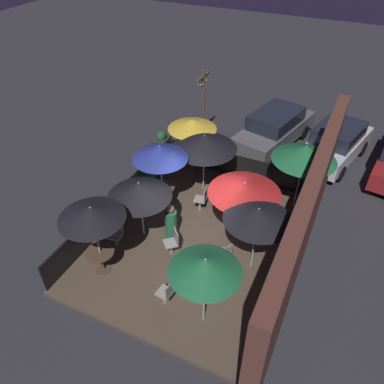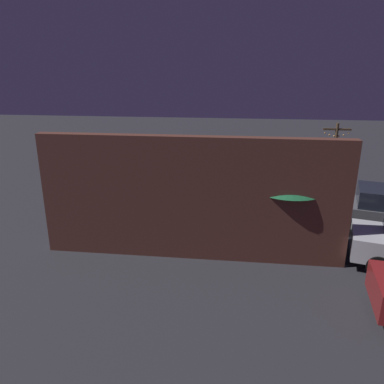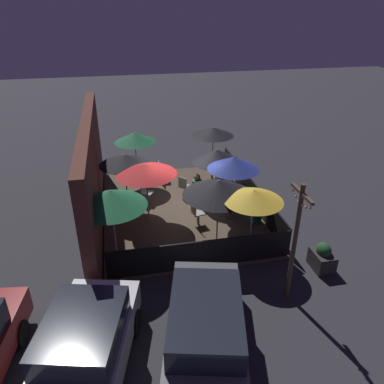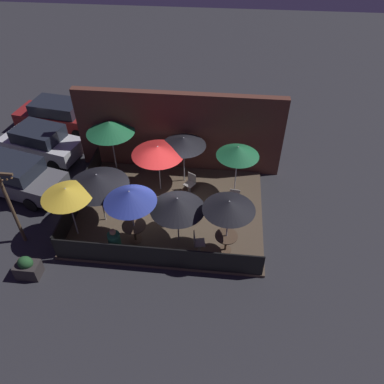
% 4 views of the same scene
% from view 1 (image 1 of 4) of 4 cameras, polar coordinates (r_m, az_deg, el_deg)
% --- Properties ---
extents(ground_plane, '(60.00, 60.00, 0.00)m').
position_cam_1_polar(ground_plane, '(12.23, 0.51, -7.31)').
color(ground_plane, '#2D2D33').
extents(patio_deck, '(7.52, 5.84, 0.12)m').
position_cam_1_polar(patio_deck, '(12.18, 0.51, -7.11)').
color(patio_deck, brown).
rests_on(patio_deck, ground_plane).
extents(building_wall, '(9.12, 0.36, 3.77)m').
position_cam_1_polar(building_wall, '(10.37, 16.61, -5.08)').
color(building_wall, brown).
rests_on(building_wall, ground_plane).
extents(fence_front, '(7.32, 0.05, 0.95)m').
position_cam_1_polar(fence_front, '(12.96, -11.07, -1.43)').
color(fence_front, black).
rests_on(fence_front, patio_deck).
extents(fence_side_left, '(0.05, 5.64, 0.95)m').
position_cam_1_polar(fence_side_left, '(14.52, 6.73, 3.95)').
color(fence_side_left, black).
rests_on(fence_side_left, patio_deck).
extents(patio_umbrella_0, '(1.84, 1.84, 2.42)m').
position_cam_1_polar(patio_umbrella_0, '(12.12, -4.92, 6.11)').
color(patio_umbrella_0, '#B2B2B7').
rests_on(patio_umbrella_0, patio_deck).
extents(patio_umbrella_1, '(1.78, 1.78, 2.42)m').
position_cam_1_polar(patio_umbrella_1, '(9.99, -15.12, -3.07)').
color(patio_umbrella_1, '#B2B2B7').
rests_on(patio_umbrella_1, patio_deck).
extents(patio_umbrella_2, '(1.96, 1.96, 2.10)m').
position_cam_1_polar(patio_umbrella_2, '(11.13, -8.07, 0.40)').
color(patio_umbrella_2, '#B2B2B7').
rests_on(patio_umbrella_2, patio_deck).
extents(patio_umbrella_3, '(1.74, 1.74, 2.32)m').
position_cam_1_polar(patio_umbrella_3, '(8.58, 2.03, -11.15)').
color(patio_umbrella_3, '#B2B2B7').
rests_on(patio_umbrella_3, patio_deck).
extents(patio_umbrella_4, '(2.10, 2.10, 2.48)m').
position_cam_1_polar(patio_umbrella_4, '(12.47, 16.87, 5.71)').
color(patio_umbrella_4, '#B2B2B7').
rests_on(patio_umbrella_4, patio_deck).
extents(patio_umbrella_5, '(2.29, 2.29, 2.28)m').
position_cam_1_polar(patio_umbrella_5, '(12.94, 1.89, 7.69)').
color(patio_umbrella_5, '#B2B2B7').
rests_on(patio_umbrella_5, patio_deck).
extents(patio_umbrella_6, '(1.88, 1.88, 2.25)m').
position_cam_1_polar(patio_umbrella_6, '(10.03, 10.07, -3.34)').
color(patio_umbrella_6, '#B2B2B7').
rests_on(patio_umbrella_6, patio_deck).
extents(patio_umbrella_7, '(2.16, 2.16, 2.22)m').
position_cam_1_polar(patio_umbrella_7, '(10.89, 8.05, 0.66)').
color(patio_umbrella_7, '#B2B2B7').
rests_on(patio_umbrella_7, patio_deck).
extents(patio_umbrella_8, '(1.81, 1.81, 2.27)m').
position_cam_1_polar(patio_umbrella_8, '(13.88, 0.04, 10.29)').
color(patio_umbrella_8, '#B2B2B7').
rests_on(patio_umbrella_8, patio_deck).
extents(dining_table_0, '(0.88, 0.88, 0.77)m').
position_cam_1_polar(dining_table_0, '(13.03, -4.55, 0.28)').
color(dining_table_0, '#4C3828').
rests_on(dining_table_0, patio_deck).
extents(dining_table_1, '(0.82, 0.82, 0.76)m').
position_cam_1_polar(dining_table_1, '(11.11, -13.74, -9.38)').
color(dining_table_1, '#4C3828').
rests_on(dining_table_1, patio_deck).
extents(patio_chair_0, '(0.57, 0.57, 0.90)m').
position_cam_1_polar(patio_chair_0, '(11.34, -2.97, -7.58)').
color(patio_chair_0, gray).
rests_on(patio_chair_0, patio_deck).
extents(patio_chair_1, '(0.47, 0.47, 0.92)m').
position_cam_1_polar(patio_chair_1, '(12.80, 1.52, -1.01)').
color(patio_chair_1, gray).
rests_on(patio_chair_1, patio_deck).
extents(patio_chair_2, '(0.44, 0.44, 0.91)m').
position_cam_1_polar(patio_chair_2, '(10.16, -3.88, -15.04)').
color(patio_chair_2, gray).
rests_on(patio_chair_2, patio_deck).
extents(patio_chair_3, '(0.55, 0.55, 0.90)m').
position_cam_1_polar(patio_chair_3, '(11.02, 4.91, -9.47)').
color(patio_chair_3, gray).
rests_on(patio_chair_3, patio_deck).
extents(patio_chair_4, '(0.47, 0.47, 0.93)m').
position_cam_1_polar(patio_chair_4, '(11.79, -11.52, -6.16)').
color(patio_chair_4, gray).
rests_on(patio_chair_4, patio_deck).
extents(patron_0, '(0.57, 0.57, 1.32)m').
position_cam_1_polar(patron_0, '(13.73, -6.40, 2.24)').
color(patron_0, '#236642').
rests_on(patron_0, patio_deck).
extents(patron_1, '(0.43, 0.43, 1.27)m').
position_cam_1_polar(patron_1, '(11.82, -3.22, -4.68)').
color(patron_1, '#236642').
rests_on(patron_1, patio_deck).
extents(planter_box, '(0.81, 0.57, 0.90)m').
position_cam_1_polar(planter_box, '(16.39, -4.66, 7.64)').
color(planter_box, '#332D2D').
rests_on(planter_box, ground_plane).
extents(light_post, '(1.10, 0.12, 3.48)m').
position_cam_1_polar(light_post, '(15.74, 1.67, 12.85)').
color(light_post, brown).
rests_on(light_post, ground_plane).
extents(parked_car_0, '(4.75, 2.72, 1.62)m').
position_cam_1_polar(parked_car_0, '(16.84, 12.46, 9.49)').
color(parked_car_0, '#5B5B60').
rests_on(parked_car_0, ground_plane).
extents(parked_car_1, '(4.15, 2.59, 1.62)m').
position_cam_1_polar(parked_car_1, '(16.47, 21.08, 7.01)').
color(parked_car_1, silver).
rests_on(parked_car_1, ground_plane).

